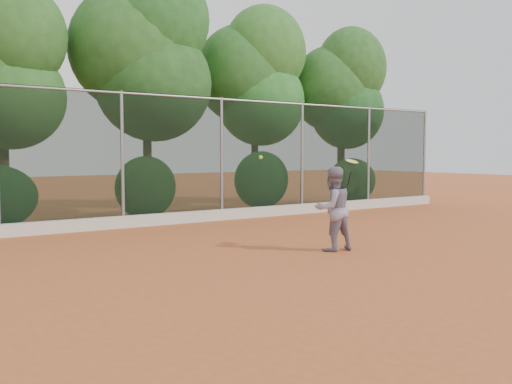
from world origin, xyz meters
TOP-DOWN VIEW (x-y plane):
  - ground at (0.00, 0.00)m, footprint 80.00×80.00m
  - concrete_curb at (0.00, 6.82)m, footprint 24.00×0.20m
  - tennis_player at (2.00, 1.22)m, footprint 0.87×0.71m
  - chainlink_fence at (-0.00, 7.00)m, footprint 24.09×0.09m
  - foliage_backdrop at (-0.55, 8.98)m, footprint 23.70×3.63m
  - tennis_racket at (2.46, 1.19)m, footprint 0.31×0.30m
  - tennis_ball_in_flight at (0.49, 1.54)m, footprint 0.07×0.07m

SIDE VIEW (x-z plane):
  - ground at x=0.00m, z-range 0.00..0.00m
  - concrete_curb at x=0.00m, z-range 0.00..0.30m
  - tennis_player at x=2.00m, z-range 0.00..1.65m
  - tennis_racket at x=2.46m, z-range 1.43..1.99m
  - tennis_ball_in_flight at x=0.49m, z-range 1.81..1.88m
  - chainlink_fence at x=0.00m, z-range 0.11..3.61m
  - foliage_backdrop at x=-0.55m, z-range 0.63..8.18m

